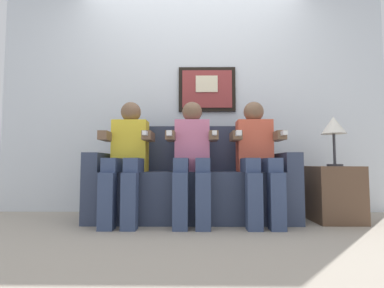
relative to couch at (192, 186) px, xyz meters
name	(u,v)px	position (x,y,z in m)	size (l,w,h in m)	color
ground_plane	(192,227)	(0.00, -0.33, -0.31)	(5.57, 5.57, 0.00)	#9E9384
back_wall_assembly	(193,95)	(0.00, 0.44, 0.99)	(4.28, 0.10, 2.60)	silver
couch	(192,186)	(0.00, 0.00, 0.00)	(1.88, 0.58, 0.90)	#333D56
person_on_left	(127,155)	(-0.58, -0.17, 0.29)	(0.46, 0.56, 1.11)	yellow
person_in_middle	(192,154)	(0.00, -0.17, 0.29)	(0.46, 0.56, 1.11)	pink
person_on_right	(257,154)	(0.58, -0.17, 0.29)	(0.46, 0.56, 1.11)	#D8593F
side_table_right	(334,194)	(1.29, -0.11, -0.06)	(0.40, 0.40, 0.50)	brown
table_lamp	(334,128)	(1.31, -0.09, 0.55)	(0.22, 0.22, 0.46)	#333338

